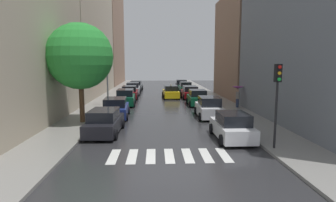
% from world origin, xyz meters
% --- Properties ---
extents(ground_plane, '(28.00, 72.00, 0.04)m').
position_xyz_m(ground_plane, '(0.00, 24.00, -0.02)').
color(ground_plane, '#2A2A2C').
extents(sidewalk_left, '(3.00, 72.00, 0.15)m').
position_xyz_m(sidewalk_left, '(-6.50, 24.00, 0.07)').
color(sidewalk_left, gray).
rests_on(sidewalk_left, ground).
extents(sidewalk_right, '(3.00, 72.00, 0.15)m').
position_xyz_m(sidewalk_right, '(6.50, 24.00, 0.07)').
color(sidewalk_right, gray).
rests_on(sidewalk_right, ground).
extents(crosswalk_stripes, '(5.85, 2.20, 0.01)m').
position_xyz_m(crosswalk_stripes, '(0.00, 2.28, 0.01)').
color(crosswalk_stripes, silver).
rests_on(crosswalk_stripes, ground).
extents(building_left_near, '(6.00, 17.56, 15.00)m').
position_xyz_m(building_left_near, '(-11.00, 9.00, 7.50)').
color(building_left_near, '#B2A38C').
rests_on(building_left_near, ground).
extents(building_left_mid, '(6.00, 20.77, 15.27)m').
position_xyz_m(building_left_mid, '(-11.00, 28.44, 7.64)').
color(building_left_mid, '#B2A38C').
rests_on(building_left_mid, ground).
extents(building_left_far, '(6.00, 17.36, 22.88)m').
position_xyz_m(building_left_far, '(-11.00, 48.14, 11.44)').
color(building_left_far, '#8C6B56').
rests_on(building_left_far, ground).
extents(building_right_near, '(6.00, 17.81, 15.61)m').
position_xyz_m(building_right_near, '(11.00, 8.78, 7.80)').
color(building_right_near, slate).
rests_on(building_right_near, ground).
extents(building_right_mid, '(6.00, 12.06, 12.85)m').
position_xyz_m(building_right_mid, '(11.00, 24.37, 6.42)').
color(building_right_mid, '#8C6B56').
rests_on(building_right_mid, ground).
extents(parked_car_left_nearest, '(2.16, 4.61, 1.60)m').
position_xyz_m(parked_car_left_nearest, '(-3.91, 6.72, 0.75)').
color(parked_car_left_nearest, black).
rests_on(parked_car_left_nearest, ground).
extents(parked_car_left_second, '(2.30, 4.45, 1.65)m').
position_xyz_m(parked_car_left_second, '(-3.95, 12.02, 0.78)').
color(parked_car_left_second, navy).
rests_on(parked_car_left_second, ground).
extents(parked_car_left_third, '(2.19, 4.44, 1.73)m').
position_xyz_m(parked_car_left_third, '(-3.85, 18.79, 0.80)').
color(parked_car_left_third, '#0C4C2D').
rests_on(parked_car_left_third, ground).
extents(parked_car_left_fourth, '(2.22, 4.23, 1.65)m').
position_xyz_m(parked_car_left_fourth, '(-3.91, 24.11, 0.77)').
color(parked_car_left_fourth, maroon).
rests_on(parked_car_left_fourth, ground).
extents(parked_car_left_fifth, '(2.27, 4.57, 1.68)m').
position_xyz_m(parked_car_left_fifth, '(-3.92, 29.41, 0.79)').
color(parked_car_left_fifth, '#B2B7BF').
rests_on(parked_car_left_fifth, ground).
extents(parked_car_left_sixth, '(2.12, 4.69, 1.57)m').
position_xyz_m(parked_car_left_sixth, '(-3.84, 34.90, 0.74)').
color(parked_car_left_sixth, '#474C51').
rests_on(parked_car_left_sixth, ground).
extents(parked_car_right_nearest, '(2.06, 4.15, 1.62)m').
position_xyz_m(parked_car_right_nearest, '(3.86, 5.09, 0.76)').
color(parked_car_right_nearest, silver).
rests_on(parked_car_right_nearest, ground).
extents(parked_car_right_second, '(2.07, 4.27, 1.74)m').
position_xyz_m(parked_car_right_second, '(3.75, 11.81, 0.81)').
color(parked_car_right_second, silver).
rests_on(parked_car_right_second, ground).
extents(parked_car_right_third, '(2.06, 4.02, 1.68)m').
position_xyz_m(parked_car_right_third, '(3.77, 18.41, 0.78)').
color(parked_car_right_third, '#0C4C2D').
rests_on(parked_car_right_third, ground).
extents(parked_car_right_fourth, '(2.12, 4.80, 1.59)m').
position_xyz_m(parked_car_right_fourth, '(3.70, 24.31, 0.75)').
color(parked_car_right_fourth, maroon).
rests_on(parked_car_right_fourth, ground).
extents(parked_car_right_fifth, '(2.00, 4.29, 1.67)m').
position_xyz_m(parked_car_right_fifth, '(3.80, 30.78, 0.78)').
color(parked_car_right_fifth, '#0C4C2D').
rests_on(parked_car_right_fifth, ground).
extents(parked_car_right_sixth, '(2.24, 4.07, 1.61)m').
position_xyz_m(parked_car_right_sixth, '(3.75, 36.71, 0.76)').
color(parked_car_right_sixth, black).
rests_on(parked_car_right_sixth, ground).
extents(taxi_midroad, '(2.20, 4.39, 1.81)m').
position_xyz_m(taxi_midroad, '(1.29, 24.70, 0.76)').
color(taxi_midroad, yellow).
rests_on(taxi_midroad, ground).
extents(pedestrian_foreground, '(1.10, 1.10, 2.04)m').
position_xyz_m(pedestrian_foreground, '(7.38, 16.02, 1.68)').
color(pedestrian_foreground, navy).
rests_on(pedestrian_foreground, sidewalk_right).
extents(street_tree_left, '(4.78, 4.78, 7.21)m').
position_xyz_m(street_tree_left, '(-6.10, 9.82, 4.96)').
color(street_tree_left, '#513823').
rests_on(street_tree_left, sidewalk_left).
extents(traffic_light_right_corner, '(0.30, 0.42, 4.30)m').
position_xyz_m(traffic_light_right_corner, '(5.45, 2.83, 3.29)').
color(traffic_light_right_corner, black).
rests_on(traffic_light_right_corner, sidewalk_right).
extents(lamp_post_left, '(0.60, 0.28, 6.49)m').
position_xyz_m(lamp_post_left, '(-5.55, 17.83, 3.92)').
color(lamp_post_left, '#595B60').
rests_on(lamp_post_left, sidewalk_left).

